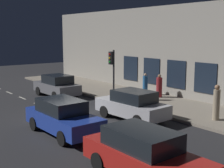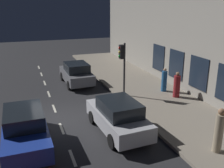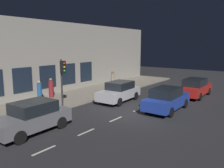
{
  "view_description": "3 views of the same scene",
  "coord_description": "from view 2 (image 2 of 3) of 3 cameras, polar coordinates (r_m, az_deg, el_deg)",
  "views": [
    {
      "loc": [
        -8.35,
        -14.26,
        4.53
      ],
      "look_at": [
        2.55,
        -0.3,
        1.67
      ],
      "focal_mm": 50.03,
      "sensor_mm": 36.0,
      "label": 1
    },
    {
      "loc": [
        -1.5,
        -12.28,
        5.78
      ],
      "look_at": [
        2.7,
        -0.66,
        1.85
      ],
      "focal_mm": 41.28,
      "sensor_mm": 36.0,
      "label": 2
    },
    {
      "loc": [
        -7.75,
        12.29,
        4.41
      ],
      "look_at": [
        0.73,
        1.02,
        2.01
      ],
      "focal_mm": 36.5,
      "sensor_mm": 36.0,
      "label": 3
    }
  ],
  "objects": [
    {
      "name": "parked_car_1",
      "position": [
        19.15,
        -7.88,
        2.33
      ],
      "size": [
        1.94,
        4.01,
        1.58
      ],
      "rotation": [
        0.0,
        0.0,
        0.03
      ],
      "color": "slate",
      "rests_on": "ground"
    },
    {
      "name": "parked_car_3",
      "position": [
        11.4,
        -18.72,
        -9.35
      ],
      "size": [
        1.89,
        4.32,
        1.58
      ],
      "rotation": [
        0.0,
        0.0,
        3.15
      ],
      "color": "#1E389E",
      "rests_on": "ground"
    },
    {
      "name": "sidewalk",
      "position": [
        15.61,
        11.56,
        -4.2
      ],
      "size": [
        4.5,
        32.0,
        0.15
      ],
      "color": "gray",
      "rests_on": "ground"
    },
    {
      "name": "pedestrian_0",
      "position": [
        10.92,
        22.57,
        -9.71
      ],
      "size": [
        0.46,
        0.46,
        1.83
      ],
      "rotation": [
        0.0,
        0.0,
        5.2
      ],
      "color": "gray",
      "rests_on": "sidewalk"
    },
    {
      "name": "building_facade",
      "position": [
        16.23,
        20.04,
        7.58
      ],
      "size": [
        0.65,
        32.0,
        6.51
      ],
      "color": "gray",
      "rests_on": "ground"
    },
    {
      "name": "pedestrian_2",
      "position": [
        16.37,
        14.16,
        -0.37
      ],
      "size": [
        0.57,
        0.57,
        1.6
      ],
      "rotation": [
        0.0,
        0.0,
        5.53
      ],
      "color": "maroon",
      "rests_on": "sidewalk"
    },
    {
      "name": "traffic_light",
      "position": [
        15.69,
        2.34,
        5.64
      ],
      "size": [
        0.46,
        0.32,
        3.32
      ],
      "color": "#2D2D30",
      "rests_on": "sidewalk"
    },
    {
      "name": "parked_car_0",
      "position": [
        11.92,
        1.34,
        -7.13
      ],
      "size": [
        1.99,
        4.19,
        1.58
      ],
      "rotation": [
        0.0,
        0.0,
        0.05
      ],
      "color": "#B7B7BC",
      "rests_on": "ground"
    },
    {
      "name": "lane_centre_line",
      "position": [
        12.76,
        -11.09,
        -9.64
      ],
      "size": [
        0.12,
        27.2,
        0.01
      ],
      "color": "beige",
      "rests_on": "ground"
    },
    {
      "name": "pedestrian_1",
      "position": [
        17.28,
        11.48,
        0.73
      ],
      "size": [
        0.46,
        0.46,
        1.56
      ],
      "rotation": [
        0.0,
        0.0,
        4.38
      ],
      "color": "#1E5189",
      "rests_on": "sidewalk"
    },
    {
      "name": "ground_plane",
      "position": [
        13.66,
        -11.77,
        -7.82
      ],
      "size": [
        60.0,
        60.0,
        0.0
      ],
      "primitive_type": "plane",
      "color": "#28282B"
    }
  ]
}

